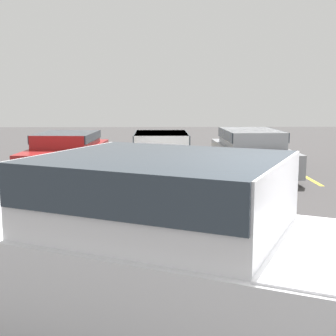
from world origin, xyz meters
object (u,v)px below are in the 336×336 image
Objects in this scene: pickup_truck at (192,255)px; parked_sedan_c at (251,150)px; wheel_stop_curb at (163,156)px; parked_sedan_b at (161,152)px; parked_sedan_a at (67,151)px.

pickup_truck is 1.36× the size of parked_sedan_c.
parked_sedan_c is 4.31m from wheel_stop_curb.
parked_sedan_c is at bearing 89.73° from parked_sedan_b.
parked_sedan_b is at bearing 90.29° from parked_sedan_a.
parked_sedan_c is at bearing 101.31° from pickup_truck.
parked_sedan_b reaches higher than wheel_stop_curb.
pickup_truck reaches higher than parked_sedan_a.
pickup_truck reaches higher than parked_sedan_c.
parked_sedan_b is (-0.23, 9.89, -0.24)m from pickup_truck.
parked_sedan_c is 2.93× the size of wheel_stop_curb.
parked_sedan_c is (5.63, -0.18, 0.04)m from parked_sedan_a.
parked_sedan_c is at bearing -51.62° from wheel_stop_curb.
wheel_stop_curb is (-2.65, 3.35, -0.62)m from parked_sedan_c.
pickup_truck is at bearing -16.04° from parked_sedan_c.
wheel_stop_curb is at bearing -143.42° from parked_sedan_c.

